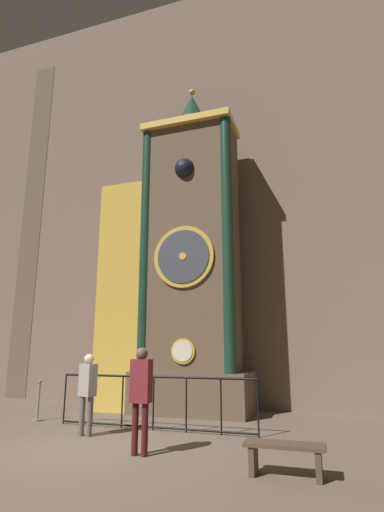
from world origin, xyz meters
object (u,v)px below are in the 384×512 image
Objects in this scene: visitor_far at (141,389)px; stanchion_post at (38,408)px; visitor_bench at (285,453)px; clock_tower at (175,266)px; visitor_near at (88,386)px.

visitor_far is 4.42m from stanchion_post.
stanchion_post is at bearing 149.37° from visitor_far.
visitor_far is 1.57× the size of visitor_bench.
clock_tower reaches higher than visitor_near.
clock_tower reaches higher than visitor_far.
visitor_near is 4.39m from visitor_bench.
clock_tower is at bearing 97.92° from visitor_near.
clock_tower is at bearing 102.39° from visitor_far.
clock_tower reaches higher than visitor_bench.
visitor_far is 1.82× the size of stanchion_post.
clock_tower is 5.17m from stanchion_post.
visitor_near is at bearing -28.12° from stanchion_post.
stanchion_post is at bearing 158.28° from visitor_bench.
visitor_far reaches higher than visitor_near.
visitor_far reaches higher than visitor_bench.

